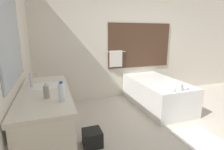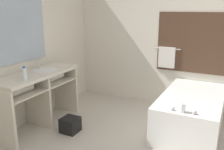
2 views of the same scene
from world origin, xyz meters
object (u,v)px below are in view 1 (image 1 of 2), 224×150
waste_bin (92,138)px  soap_dispenser (46,92)px  water_bottle_1 (62,92)px  bathtub (156,92)px

waste_bin → soap_dispenser: bearing=-149.2°
water_bottle_1 → bathtub: bearing=34.3°
soap_dispenser → waste_bin: bearing=30.8°
bathtub → water_bottle_1: (-2.08, -1.42, 0.69)m
bathtub → water_bottle_1: water_bottle_1 is taller
water_bottle_1 → soap_dispenser: water_bottle_1 is taller
bathtub → soap_dispenser: bearing=-150.1°
water_bottle_1 → soap_dispenser: 0.20m
soap_dispenser → waste_bin: (0.55, 0.33, -0.87)m
water_bottle_1 → waste_bin: bearing=49.1°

